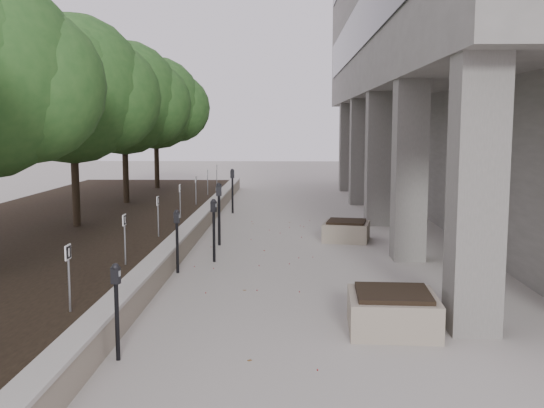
# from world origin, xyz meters

# --- Properties ---
(ground) EXTENTS (90.00, 90.00, 0.00)m
(ground) POSITION_xyz_m (0.00, 0.00, 0.00)
(ground) COLOR #A4A097
(ground) RESTS_ON ground
(retaining_wall) EXTENTS (0.39, 26.00, 0.50)m
(retaining_wall) POSITION_xyz_m (-1.82, 9.00, 0.25)
(retaining_wall) COLOR gray
(retaining_wall) RESTS_ON ground
(planting_bed) EXTENTS (7.00, 26.00, 0.40)m
(planting_bed) POSITION_xyz_m (-5.50, 9.00, 0.20)
(planting_bed) COLOR black
(planting_bed) RESTS_ON ground
(crabapple_tree_3) EXTENTS (4.60, 4.00, 5.44)m
(crabapple_tree_3) POSITION_xyz_m (-4.80, 8.00, 3.12)
(crabapple_tree_3) COLOR #25511F
(crabapple_tree_3) RESTS_ON planting_bed
(crabapple_tree_4) EXTENTS (4.60, 4.00, 5.44)m
(crabapple_tree_4) POSITION_xyz_m (-4.80, 13.00, 3.12)
(crabapple_tree_4) COLOR #25511F
(crabapple_tree_4) RESTS_ON planting_bed
(crabapple_tree_5) EXTENTS (4.60, 4.00, 5.44)m
(crabapple_tree_5) POSITION_xyz_m (-4.80, 18.00, 3.12)
(crabapple_tree_5) COLOR #25511F
(crabapple_tree_5) RESTS_ON planting_bed
(parking_sign_2) EXTENTS (0.04, 0.22, 0.96)m
(parking_sign_2) POSITION_xyz_m (-2.35, 0.50, 0.88)
(parking_sign_2) COLOR black
(parking_sign_2) RESTS_ON planting_bed
(parking_sign_3) EXTENTS (0.04, 0.22, 0.96)m
(parking_sign_3) POSITION_xyz_m (-2.35, 3.50, 0.88)
(parking_sign_3) COLOR black
(parking_sign_3) RESTS_ON planting_bed
(parking_sign_4) EXTENTS (0.04, 0.22, 0.96)m
(parking_sign_4) POSITION_xyz_m (-2.35, 6.50, 0.88)
(parking_sign_4) COLOR black
(parking_sign_4) RESTS_ON planting_bed
(parking_sign_5) EXTENTS (0.04, 0.22, 0.96)m
(parking_sign_5) POSITION_xyz_m (-2.35, 9.50, 0.88)
(parking_sign_5) COLOR black
(parking_sign_5) RESTS_ON planting_bed
(parking_sign_6) EXTENTS (0.04, 0.22, 0.96)m
(parking_sign_6) POSITION_xyz_m (-2.35, 12.50, 0.88)
(parking_sign_6) COLOR black
(parking_sign_6) RESTS_ON planting_bed
(parking_sign_7) EXTENTS (0.04, 0.22, 0.96)m
(parking_sign_7) POSITION_xyz_m (-2.35, 15.50, 0.88)
(parking_sign_7) COLOR black
(parking_sign_7) RESTS_ON planting_bed
(parking_sign_8) EXTENTS (0.04, 0.22, 0.96)m
(parking_sign_8) POSITION_xyz_m (-2.35, 18.50, 0.88)
(parking_sign_8) COLOR black
(parking_sign_8) RESTS_ON planting_bed
(parking_meter_1) EXTENTS (0.14, 0.11, 1.27)m
(parking_meter_1) POSITION_xyz_m (-1.47, -0.28, 0.64)
(parking_meter_1) COLOR black
(parking_meter_1) RESTS_ON ground
(parking_meter_2) EXTENTS (0.14, 0.10, 1.31)m
(parking_meter_2) POSITION_xyz_m (-1.55, 4.52, 0.66)
(parking_meter_2) COLOR black
(parking_meter_2) RESTS_ON ground
(parking_meter_3) EXTENTS (0.16, 0.14, 1.41)m
(parking_meter_3) POSITION_xyz_m (-0.93, 5.59, 0.71)
(parking_meter_3) COLOR black
(parking_meter_3) RESTS_ON ground
(parking_meter_4) EXTENTS (0.16, 0.12, 1.58)m
(parking_meter_4) POSITION_xyz_m (-1.03, 7.52, 0.79)
(parking_meter_4) COLOR black
(parking_meter_4) RESTS_ON ground
(parking_meter_5) EXTENTS (0.16, 0.12, 1.54)m
(parking_meter_5) POSITION_xyz_m (-1.21, 13.31, 0.77)
(parking_meter_5) COLOR black
(parking_meter_5) RESTS_ON ground
(planter_front) EXTENTS (1.34, 1.34, 0.59)m
(planter_front) POSITION_xyz_m (2.25, 1.00, 0.30)
(planter_front) COLOR gray
(planter_front) RESTS_ON ground
(planter_back) EXTENTS (1.35, 1.35, 0.54)m
(planter_back) POSITION_xyz_m (2.23, 8.27, 0.27)
(planter_back) COLOR gray
(planter_back) RESTS_ON ground
(berry_scatter) EXTENTS (3.30, 14.10, 0.02)m
(berry_scatter) POSITION_xyz_m (-0.10, 5.00, 0.01)
(berry_scatter) COLOR maroon
(berry_scatter) RESTS_ON ground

